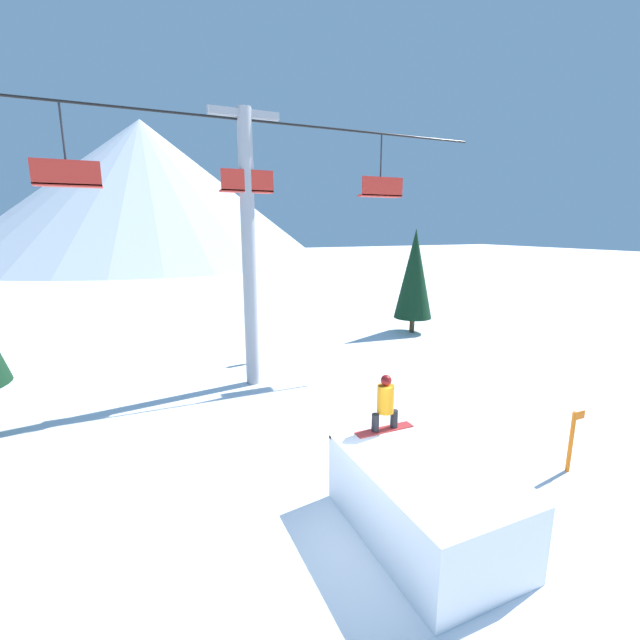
# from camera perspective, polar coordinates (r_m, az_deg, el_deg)

# --- Properties ---
(ground_plane) EXTENTS (220.00, 220.00, 0.00)m
(ground_plane) POSITION_cam_1_polar(r_m,az_deg,el_deg) (8.98, 6.00, -27.68)
(ground_plane) COLOR white
(mountain_ridge) EXTENTS (60.61, 60.61, 23.41)m
(mountain_ridge) POSITION_cam_1_polar(r_m,az_deg,el_deg) (82.50, -22.27, 15.51)
(mountain_ridge) COLOR silver
(mountain_ridge) RESTS_ON ground_plane
(snow_ramp) EXTENTS (2.25, 3.61, 1.45)m
(snow_ramp) POSITION_cam_1_polar(r_m,az_deg,el_deg) (8.95, 13.63, -22.33)
(snow_ramp) COLOR white
(snow_ramp) RESTS_ON ground_plane
(snowboarder) EXTENTS (1.35, 0.36, 1.26)m
(snowboarder) POSITION_cam_1_polar(r_m,az_deg,el_deg) (9.41, 8.71, -10.93)
(snowboarder) COLOR #B22D2D
(snowboarder) RESTS_ON snow_ramp
(chairlift) EXTENTS (18.88, 0.50, 9.66)m
(chairlift) POSITION_cam_1_polar(r_m,az_deg,el_deg) (15.50, -9.54, 11.47)
(chairlift) COLOR #9E9EA3
(chairlift) RESTS_ON ground_plane
(pine_tree_far) EXTENTS (2.07, 2.07, 5.70)m
(pine_tree_far) POSITION_cam_1_polar(r_m,az_deg,el_deg) (24.01, 12.47, 5.99)
(pine_tree_far) COLOR #4C3823
(pine_tree_far) RESTS_ON ground_plane
(trail_marker) EXTENTS (0.41, 0.10, 1.53)m
(trail_marker) POSITION_cam_1_polar(r_m,az_deg,el_deg) (12.13, 30.53, -13.57)
(trail_marker) COLOR orange
(trail_marker) RESTS_ON ground_plane
(distant_skier) EXTENTS (0.24, 0.24, 1.23)m
(distant_skier) POSITION_cam_1_polar(r_m,az_deg,el_deg) (18.61, -9.42, -3.79)
(distant_skier) COLOR black
(distant_skier) RESTS_ON ground_plane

